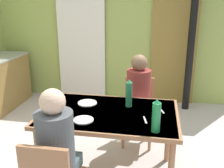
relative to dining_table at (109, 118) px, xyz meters
name	(u,v)px	position (x,y,z in m)	size (l,w,h in m)	color
wall_back	(113,30)	(-0.38, 2.42, 0.63)	(4.66, 0.10, 2.63)	#9BAF57
door_wooden	(174,50)	(0.73, 2.34, 0.32)	(0.80, 0.05, 2.00)	olive
stove_pipe_column	(192,34)	(0.99, 2.07, 0.63)	(0.12, 0.12, 2.63)	black
curtain_panel	(81,41)	(-0.97, 2.32, 0.42)	(0.90, 0.03, 2.21)	white
dining_table	(109,118)	(0.00, 0.00, 0.00)	(1.38, 0.92, 0.76)	#9B6946
chair_far_diner	(138,106)	(0.24, 0.81, -0.19)	(0.40, 0.40, 0.87)	#9B6946
person_near_diner	(56,141)	(-0.30, -0.68, 0.10)	(0.30, 0.37, 0.77)	#43575C
person_far_diner	(138,90)	(0.24, 0.68, 0.10)	(0.30, 0.37, 0.77)	brown
water_bottle_green_near	(129,94)	(0.18, 0.18, 0.22)	(0.07, 0.07, 0.30)	#28794E
water_bottle_green_far	(156,116)	(0.47, -0.34, 0.22)	(0.07, 0.07, 0.30)	#1D8446
serving_bowl_center	(55,119)	(-0.45, -0.32, 0.10)	(0.17, 0.17, 0.06)	silver
dinner_plate_near_left	(87,103)	(-0.28, 0.18, 0.08)	(0.21, 0.21, 0.01)	white
dinner_plate_near_right	(83,120)	(-0.20, -0.24, 0.08)	(0.19, 0.19, 0.01)	white
drinking_glass_by_near_diner	(59,101)	(-0.56, 0.06, 0.13)	(0.06, 0.06, 0.11)	silver
cutlery_knife_near	(145,120)	(0.37, -0.13, 0.08)	(0.15, 0.02, 0.00)	silver
cutlery_fork_near	(161,111)	(0.52, 0.12, 0.08)	(0.15, 0.02, 0.00)	silver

